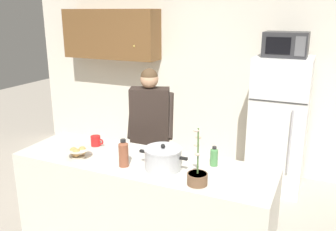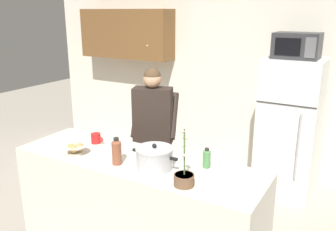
% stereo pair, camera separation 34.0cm
% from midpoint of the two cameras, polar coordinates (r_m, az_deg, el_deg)
% --- Properties ---
extents(back_wall_unit, '(6.00, 0.48, 2.60)m').
position_cam_midpoint_polar(back_wall_unit, '(4.99, 9.47, 7.52)').
color(back_wall_unit, silver).
rests_on(back_wall_unit, ground).
extents(kitchen_island, '(2.22, 0.68, 0.92)m').
position_cam_midpoint_polar(kitchen_island, '(3.25, -1.96, -14.59)').
color(kitchen_island, silver).
rests_on(kitchen_island, ground).
extents(refrigerator, '(0.64, 0.68, 1.63)m').
position_cam_midpoint_polar(refrigerator, '(4.44, 20.92, -1.96)').
color(refrigerator, white).
rests_on(refrigerator, ground).
extents(microwave, '(0.48, 0.37, 0.28)m').
position_cam_midpoint_polar(microwave, '(4.24, 22.19, 10.31)').
color(microwave, '#2D2D30').
rests_on(microwave, refrigerator).
extents(person_near_pot, '(0.58, 0.53, 1.58)m').
position_cam_midpoint_polar(person_near_pot, '(3.75, 0.19, -1.52)').
color(person_near_pot, '#726656').
rests_on(person_near_pot, ground).
extents(cooking_pot, '(0.41, 0.30, 0.21)m').
position_cam_midpoint_polar(cooking_pot, '(2.84, 1.27, -6.89)').
color(cooking_pot, silver).
rests_on(cooking_pot, kitchen_island).
extents(coffee_mug, '(0.13, 0.09, 0.10)m').
position_cam_midpoint_polar(coffee_mug, '(3.42, -8.68, -3.68)').
color(coffee_mug, red).
rests_on(coffee_mug, kitchen_island).
extents(bread_bowl, '(0.21, 0.21, 0.10)m').
position_cam_midpoint_polar(bread_bowl, '(3.18, -11.67, -5.32)').
color(bread_bowl, beige).
rests_on(bread_bowl, kitchen_island).
extents(bottle_near_edge, '(0.06, 0.06, 0.16)m').
position_cam_midpoint_polar(bottle_near_edge, '(2.90, 9.59, -6.79)').
color(bottle_near_edge, '#4C8C4C').
rests_on(bottle_near_edge, kitchen_island).
extents(bottle_mid_counter, '(0.08, 0.08, 0.23)m').
position_cam_midpoint_polar(bottle_mid_counter, '(2.92, -4.93, -5.79)').
color(bottle_mid_counter, brown).
rests_on(bottle_mid_counter, kitchen_island).
extents(potted_orchid, '(0.15, 0.15, 0.43)m').
position_cam_midpoint_polar(potted_orchid, '(2.60, 6.38, -9.89)').
color(potted_orchid, brown).
rests_on(potted_orchid, kitchen_island).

